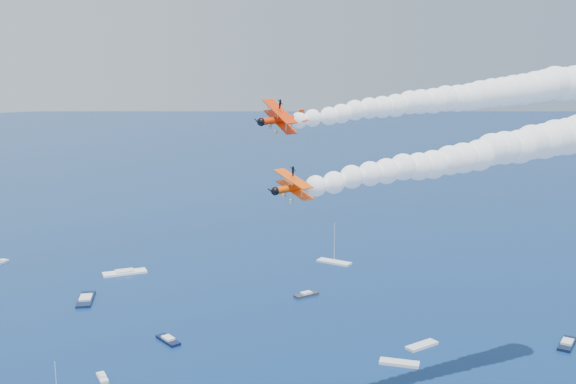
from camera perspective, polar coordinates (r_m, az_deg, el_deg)
biplane_lead at (r=104.10m, az=-0.52°, el=6.20°), size 9.15×11.08×8.79m
biplane_trail at (r=79.57m, az=0.68°, el=0.40°), size 6.97×8.12×5.94m
smoke_trail_lead at (r=123.33m, az=14.70°, el=7.85°), size 72.81×21.23×12.61m
smoke_trail_trail at (r=101.21m, az=18.52°, el=3.66°), size 72.49×14.59×12.61m
spectator_boats at (r=179.43m, az=-17.02°, el=-12.27°), size 200.60×170.24×0.70m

